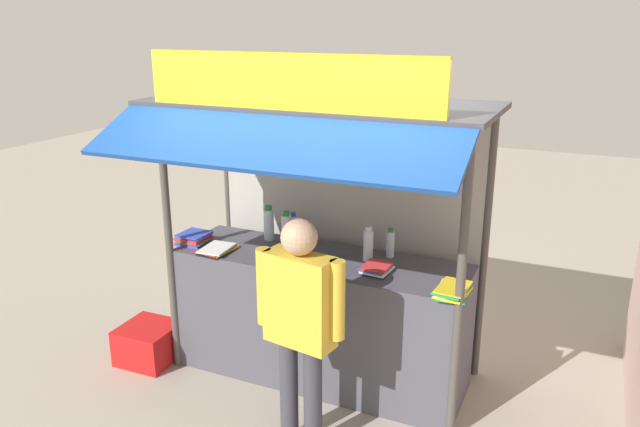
# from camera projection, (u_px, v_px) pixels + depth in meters

# --- Properties ---
(ground_plane) EXTENTS (20.00, 20.00, 0.00)m
(ground_plane) POSITION_uv_depth(u_px,v_px,m) (320.00, 374.00, 4.97)
(ground_plane) COLOR #9E9384
(stall_counter) EXTENTS (2.25, 0.69, 1.00)m
(stall_counter) POSITION_uv_depth(u_px,v_px,m) (320.00, 318.00, 4.82)
(stall_counter) COLOR #4C4C56
(stall_counter) RESTS_ON ground
(stall_structure) EXTENTS (2.45, 1.60, 2.52)m
(stall_structure) POSITION_uv_depth(u_px,v_px,m) (327.00, 184.00, 4.62)
(stall_structure) COLOR #4C4742
(stall_structure) RESTS_ON ground
(water_bottle_front_right) EXTENTS (0.08, 0.08, 0.28)m
(water_bottle_front_right) POSITION_uv_depth(u_px,v_px,m) (286.00, 229.00, 4.90)
(water_bottle_front_right) COLOR silver
(water_bottle_front_right) RESTS_ON stall_counter
(water_bottle_center) EXTENTS (0.07, 0.07, 0.26)m
(water_bottle_center) POSITION_uv_depth(u_px,v_px,m) (368.00, 245.00, 4.58)
(water_bottle_center) COLOR silver
(water_bottle_center) RESTS_ON stall_counter
(water_bottle_back_left) EXTENTS (0.06, 0.06, 0.23)m
(water_bottle_back_left) POSITION_uv_depth(u_px,v_px,m) (293.00, 227.00, 5.02)
(water_bottle_back_left) COLOR silver
(water_bottle_back_left) RESTS_ON stall_counter
(water_bottle_mid_left) EXTENTS (0.06, 0.06, 0.23)m
(water_bottle_mid_left) POSITION_uv_depth(u_px,v_px,m) (390.00, 244.00, 4.66)
(water_bottle_mid_left) COLOR silver
(water_bottle_mid_left) RESTS_ON stall_counter
(water_bottle_right) EXTENTS (0.08, 0.08, 0.29)m
(water_bottle_right) POSITION_uv_depth(u_px,v_px,m) (269.00, 224.00, 5.01)
(water_bottle_right) COLOR silver
(water_bottle_right) RESTS_ON stall_counter
(magazine_stack_far_right) EXTENTS (0.21, 0.24, 0.05)m
(magazine_stack_far_right) POSITION_uv_depth(u_px,v_px,m) (376.00, 269.00, 4.40)
(magazine_stack_far_right) COLOR black
(magazine_stack_far_right) RESTS_ON stall_counter
(magazine_stack_front_left) EXTENTS (0.23, 0.31, 0.04)m
(magazine_stack_front_left) POSITION_uv_depth(u_px,v_px,m) (217.00, 249.00, 4.78)
(magazine_stack_front_left) COLOR black
(magazine_stack_front_left) RESTS_ON stall_counter
(magazine_stack_far_left) EXTENTS (0.22, 0.32, 0.05)m
(magazine_stack_far_left) POSITION_uv_depth(u_px,v_px,m) (452.00, 290.00, 4.04)
(magazine_stack_far_left) COLOR green
(magazine_stack_far_left) RESTS_ON stall_counter
(magazine_stack_rear_center) EXTENTS (0.24, 0.25, 0.09)m
(magazine_stack_rear_center) POSITION_uv_depth(u_px,v_px,m) (194.00, 238.00, 4.97)
(magazine_stack_rear_center) COLOR purple
(magazine_stack_rear_center) RESTS_ON stall_counter
(banana_bunch_inner_left) EXTENTS (0.09, 0.09, 0.32)m
(banana_bunch_inner_left) POSITION_uv_depth(u_px,v_px,m) (202.00, 156.00, 4.31)
(banana_bunch_inner_left) COLOR #332D23
(banana_bunch_rightmost) EXTENTS (0.10, 0.10, 0.28)m
(banana_bunch_rightmost) POSITION_uv_depth(u_px,v_px,m) (246.00, 157.00, 4.17)
(banana_bunch_rightmost) COLOR #332D23
(banana_bunch_leftmost) EXTENTS (0.10, 0.10, 0.25)m
(banana_bunch_leftmost) POSITION_uv_depth(u_px,v_px,m) (328.00, 161.00, 3.92)
(banana_bunch_leftmost) COLOR #332D23
(vendor_person) EXTENTS (0.60, 0.26, 1.58)m
(vendor_person) POSITION_uv_depth(u_px,v_px,m) (300.00, 315.00, 3.87)
(vendor_person) COLOR #383842
(vendor_person) RESTS_ON ground
(plastic_crate) EXTENTS (0.45, 0.45, 0.31)m
(plastic_crate) POSITION_uv_depth(u_px,v_px,m) (149.00, 343.00, 5.13)
(plastic_crate) COLOR red
(plastic_crate) RESTS_ON ground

